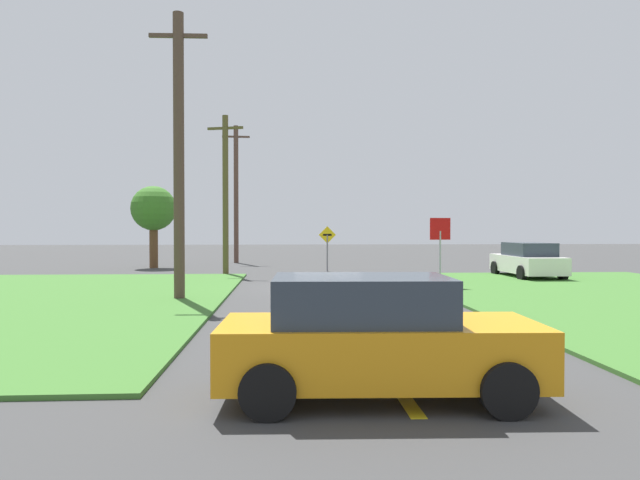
{
  "coord_description": "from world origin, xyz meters",
  "views": [
    {
      "loc": [
        -1.56,
        -21.58,
        2.25
      ],
      "look_at": [
        -0.12,
        2.85,
        1.77
      ],
      "focal_mm": 32.0,
      "sensor_mm": 36.0,
      "label": 1
    }
  ],
  "objects_px": {
    "car_on_crossroad": "(528,260)",
    "direction_sign": "(327,243)",
    "utility_pole_near": "(179,154)",
    "utility_pole_mid": "(225,193)",
    "utility_pole_far": "(236,193)",
    "oak_tree_left": "(154,209)",
    "car_behind_on_main_road": "(375,338)",
    "stop_sign": "(440,238)"
  },
  "relations": [
    {
      "from": "car_on_crossroad",
      "to": "direction_sign",
      "type": "xyz_separation_m",
      "value": [
        -8.83,
        4.54,
        0.67
      ]
    },
    {
      "from": "utility_pole_near",
      "to": "utility_pole_mid",
      "type": "height_order",
      "value": "utility_pole_near"
    },
    {
      "from": "car_on_crossroad",
      "to": "utility_pole_far",
      "type": "height_order",
      "value": "utility_pole_far"
    },
    {
      "from": "utility_pole_near",
      "to": "oak_tree_left",
      "type": "distance_m",
      "value": 15.77
    },
    {
      "from": "utility_pole_near",
      "to": "direction_sign",
      "type": "relative_size",
      "value": 3.76
    },
    {
      "from": "car_on_crossroad",
      "to": "oak_tree_left",
      "type": "distance_m",
      "value": 20.34
    },
    {
      "from": "utility_pole_mid",
      "to": "utility_pole_far",
      "type": "relative_size",
      "value": 0.86
    },
    {
      "from": "car_on_crossroad",
      "to": "car_behind_on_main_road",
      "type": "bearing_deg",
      "value": 151.28
    },
    {
      "from": "utility_pole_near",
      "to": "car_on_crossroad",
      "type": "bearing_deg",
      "value": 27.0
    },
    {
      "from": "utility_pole_near",
      "to": "direction_sign",
      "type": "distance_m",
      "value": 13.41
    },
    {
      "from": "car_on_crossroad",
      "to": "utility_pole_near",
      "type": "relative_size",
      "value": 0.51
    },
    {
      "from": "utility_pole_far",
      "to": "direction_sign",
      "type": "height_order",
      "value": "utility_pole_far"
    },
    {
      "from": "stop_sign",
      "to": "direction_sign",
      "type": "bearing_deg",
      "value": -78.25
    },
    {
      "from": "utility_pole_far",
      "to": "direction_sign",
      "type": "relative_size",
      "value": 3.79
    },
    {
      "from": "utility_pole_far",
      "to": "car_behind_on_main_road",
      "type": "bearing_deg",
      "value": -81.62
    },
    {
      "from": "stop_sign",
      "to": "utility_pole_far",
      "type": "xyz_separation_m",
      "value": [
        -9.03,
        16.94,
        2.74
      ]
    },
    {
      "from": "utility_pole_near",
      "to": "utility_pole_far",
      "type": "distance_m",
      "value": 19.79
    },
    {
      "from": "oak_tree_left",
      "to": "stop_sign",
      "type": "bearing_deg",
      "value": -42.68
    },
    {
      "from": "utility_pole_far",
      "to": "utility_pole_mid",
      "type": "bearing_deg",
      "value": -87.95
    },
    {
      "from": "stop_sign",
      "to": "car_behind_on_main_road",
      "type": "relative_size",
      "value": 0.63
    },
    {
      "from": "car_on_crossroad",
      "to": "utility_pole_mid",
      "type": "relative_size",
      "value": 0.59
    },
    {
      "from": "utility_pole_far",
      "to": "oak_tree_left",
      "type": "xyz_separation_m",
      "value": [
        -4.3,
        -4.65,
        -1.27
      ]
    },
    {
      "from": "utility_pole_mid",
      "to": "car_on_crossroad",
      "type": "bearing_deg",
      "value": -10.54
    },
    {
      "from": "direction_sign",
      "to": "car_behind_on_main_road",
      "type": "bearing_deg",
      "value": -92.51
    },
    {
      "from": "utility_pole_far",
      "to": "oak_tree_left",
      "type": "bearing_deg",
      "value": -132.76
    },
    {
      "from": "car_behind_on_main_road",
      "to": "utility_pole_mid",
      "type": "bearing_deg",
      "value": 103.55
    },
    {
      "from": "car_behind_on_main_road",
      "to": "utility_pole_far",
      "type": "xyz_separation_m",
      "value": [
        -4.47,
        30.39,
        3.82
      ]
    },
    {
      "from": "direction_sign",
      "to": "oak_tree_left",
      "type": "bearing_deg",
      "value": 161.31
    },
    {
      "from": "car_behind_on_main_road",
      "to": "oak_tree_left",
      "type": "distance_m",
      "value": 27.31
    },
    {
      "from": "car_behind_on_main_road",
      "to": "oak_tree_left",
      "type": "relative_size",
      "value": 0.9
    },
    {
      "from": "car_on_crossroad",
      "to": "utility_pole_mid",
      "type": "distance_m",
      "value": 14.53
    },
    {
      "from": "car_behind_on_main_road",
      "to": "oak_tree_left",
      "type": "xyz_separation_m",
      "value": [
        -8.78,
        25.74,
        2.55
      ]
    },
    {
      "from": "oak_tree_left",
      "to": "car_on_crossroad",
      "type": "bearing_deg",
      "value": -22.85
    },
    {
      "from": "direction_sign",
      "to": "oak_tree_left",
      "type": "relative_size",
      "value": 0.51
    },
    {
      "from": "stop_sign",
      "to": "utility_pole_mid",
      "type": "bearing_deg",
      "value": -48.99
    },
    {
      "from": "utility_pole_near",
      "to": "direction_sign",
      "type": "height_order",
      "value": "utility_pole_near"
    },
    {
      "from": "car_behind_on_main_road",
      "to": "car_on_crossroad",
      "type": "distance_m",
      "value": 20.42
    },
    {
      "from": "utility_pole_far",
      "to": "oak_tree_left",
      "type": "relative_size",
      "value": 1.92
    },
    {
      "from": "stop_sign",
      "to": "car_behind_on_main_road",
      "type": "distance_m",
      "value": 14.24
    },
    {
      "from": "stop_sign",
      "to": "car_on_crossroad",
      "type": "bearing_deg",
      "value": -149.69
    },
    {
      "from": "oak_tree_left",
      "to": "car_behind_on_main_road",
      "type": "bearing_deg",
      "value": -71.17
    },
    {
      "from": "utility_pole_mid",
      "to": "oak_tree_left",
      "type": "relative_size",
      "value": 1.65
    }
  ]
}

